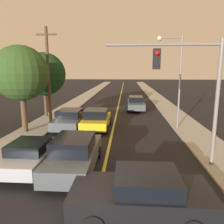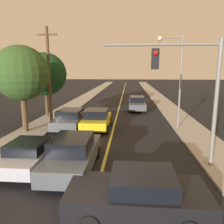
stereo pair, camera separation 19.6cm
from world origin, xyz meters
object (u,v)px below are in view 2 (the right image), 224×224
(tree_left_far, at_px, (45,74))
(utility_pole_left, at_px, (49,75))
(streetlamp_right, at_px, (175,70))
(tree_left_near, at_px, (21,74))
(car_far_oncoming, at_px, (137,103))
(car_outer_lane_front, at_px, (30,154))
(traffic_signal_mast, at_px, (189,81))
(car_outer_lane_second, at_px, (71,118))
(car_crossing_right, at_px, (138,194))
(car_near_lane_second, at_px, (97,119))
(car_near_lane_front, at_px, (73,153))

(tree_left_far, bearing_deg, utility_pole_left, -63.52)
(streetlamp_right, height_order, tree_left_near, streetlamp_right)
(car_far_oncoming, relative_size, tree_left_near, 0.84)
(car_outer_lane_front, bearing_deg, utility_pole_left, 103.20)
(car_far_oncoming, bearing_deg, traffic_signal_mast, 96.65)
(utility_pole_left, height_order, tree_left_far, utility_pole_left)
(utility_pole_left, relative_size, tree_left_near, 1.26)
(car_outer_lane_second, relative_size, car_crossing_right, 1.09)
(utility_pole_left, xyz_separation_m, tree_left_far, (-1.53, 3.06, -0.01))
(car_outer_lane_second, relative_size, tree_left_far, 0.79)
(car_near_lane_second, distance_m, tree_left_far, 7.59)
(car_outer_lane_front, xyz_separation_m, car_far_oncoming, (5.47, 15.73, 0.05))
(car_near_lane_second, distance_m, car_outer_lane_second, 2.06)
(streetlamp_right, bearing_deg, car_outer_lane_front, -136.15)
(tree_left_near, bearing_deg, car_near_lane_front, -48.79)
(car_crossing_right, bearing_deg, car_near_lane_front, 43.86)
(car_outer_lane_front, distance_m, tree_left_far, 12.21)
(car_near_lane_front, height_order, car_outer_lane_second, car_near_lane_front)
(car_near_lane_second, distance_m, streetlamp_right, 7.01)
(traffic_signal_mast, bearing_deg, car_outer_lane_second, 138.04)
(streetlamp_right, xyz_separation_m, tree_left_near, (-10.94, -1.90, -0.27))
(car_near_lane_front, relative_size, car_crossing_right, 1.08)
(traffic_signal_mast, relative_size, tree_left_near, 0.94)
(car_outer_lane_second, xyz_separation_m, car_crossing_right, (4.89, -10.24, -0.02))
(car_outer_lane_second, xyz_separation_m, traffic_signal_mast, (7.22, -6.49, 3.30))
(car_outer_lane_second, bearing_deg, car_near_lane_second, -2.03)
(car_outer_lane_second, relative_size, utility_pole_left, 0.62)
(car_near_lane_second, distance_m, utility_pole_left, 5.29)
(car_outer_lane_second, xyz_separation_m, tree_left_near, (-2.99, -1.52, 3.52))
(traffic_signal_mast, bearing_deg, tree_left_near, 154.05)
(car_crossing_right, bearing_deg, car_near_lane_second, 15.58)
(car_outer_lane_second, xyz_separation_m, tree_left_far, (-3.44, 3.95, 3.37))
(car_outer_lane_front, height_order, car_crossing_right, car_crossing_right)
(car_outer_lane_front, height_order, tree_left_far, tree_left_far)
(car_near_lane_front, relative_size, tree_left_far, 0.78)
(car_outer_lane_second, relative_size, car_far_oncoming, 0.93)
(car_outer_lane_front, relative_size, utility_pole_left, 0.51)
(utility_pole_left, relative_size, tree_left_far, 1.28)
(car_near_lane_second, xyz_separation_m, traffic_signal_mast, (5.16, -6.42, 3.29))
(car_near_lane_front, bearing_deg, car_crossing_right, -46.14)
(car_outer_lane_front, height_order, tree_left_near, tree_left_near)
(car_outer_lane_second, relative_size, streetlamp_right, 0.70)
(car_near_lane_second, relative_size, car_outer_lane_front, 1.10)
(tree_left_far, bearing_deg, car_outer_lane_second, -48.99)
(utility_pole_left, bearing_deg, car_crossing_right, -58.56)
(car_near_lane_front, height_order, tree_left_near, tree_left_near)
(car_far_oncoming, bearing_deg, utility_pole_left, 45.76)
(car_far_oncoming, bearing_deg, car_near_lane_front, 77.77)
(car_crossing_right, height_order, streetlamp_right, streetlamp_right)
(tree_left_far, bearing_deg, car_far_oncoming, 26.89)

